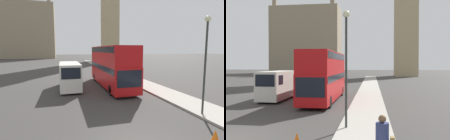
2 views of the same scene
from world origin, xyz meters
The scene contains 5 objects.
building_block_distant centered at (-19.23, 87.49, 13.00)m, with size 26.50×14.09×31.59m.
red_double_decker_bus centered at (2.32, 12.68, 2.52)m, with size 2.51×11.42×4.53m.
white_van centered at (-2.25, 12.47, 1.48)m, with size 2.04×5.97×2.77m.
street_lamp centered at (5.41, 2.36, 4.08)m, with size 0.36×0.36×6.02m.
traffic_cone centered at (3.60, -0.33, 0.28)m, with size 0.36×0.36×0.55m.
Camera 2 is at (6.73, -10.39, 3.40)m, focal length 40.00 mm.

